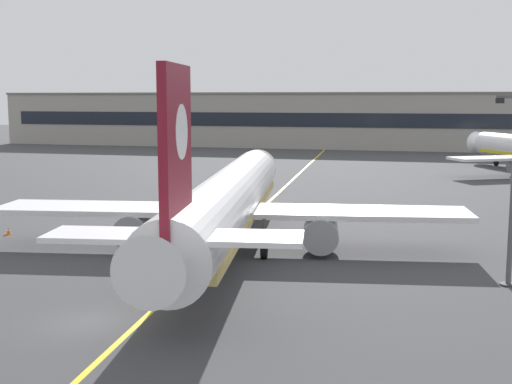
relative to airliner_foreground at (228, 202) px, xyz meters
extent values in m
plane|color=#3D3D3F|center=(-1.86, -15.64, -3.37)|extent=(400.00, 400.00, 0.00)
cube|color=yellow|center=(-1.86, 14.36, -3.37)|extent=(13.58, 179.53, 0.01)
cylinder|color=white|center=(-0.02, 0.15, 0.13)|extent=(9.32, 36.15, 3.80)
cone|color=white|center=(-3.00, 19.21, 0.13)|extent=(3.97, 3.13, 3.61)
cone|color=white|center=(2.97, -19.02, 0.53)|extent=(3.25, 3.21, 2.85)
cube|color=#DBBC66|center=(-0.02, 0.15, -0.91)|extent=(8.80, 33.30, 0.44)
cube|color=black|center=(-2.71, 17.34, 0.80)|extent=(2.99, 1.53, 0.60)
cube|color=white|center=(-0.12, 0.74, -0.72)|extent=(32.36, 9.69, 0.36)
cylinder|color=gray|center=(-6.09, -1.21, -1.94)|extent=(2.83, 3.91, 2.30)
cylinder|color=black|center=(-6.37, 0.62, -1.94)|extent=(1.96, 0.48, 1.95)
cylinder|color=gray|center=(6.16, 0.71, -1.94)|extent=(2.83, 3.91, 2.30)
cylinder|color=black|center=(5.88, 2.54, -1.94)|extent=(1.96, 0.48, 1.95)
cube|color=maroon|center=(2.42, -15.47, 4.68)|extent=(1.14, 4.80, 7.20)
cylinder|color=white|center=(2.37, -15.17, 5.40)|extent=(0.81, 2.44, 2.40)
cube|color=white|center=(2.51, -16.06, 0.99)|extent=(11.30, 4.47, 0.24)
cylinder|color=#4C4C51|center=(-2.26, 14.47, -1.89)|extent=(0.24, 0.24, 1.60)
cylinder|color=black|center=(-2.26, 14.47, -2.92)|extent=(0.53, 0.95, 0.90)
cylinder|color=#4C4C51|center=(-2.28, -2.23, -1.59)|extent=(0.24, 0.24, 1.60)
cylinder|color=black|center=(-2.28, -2.23, -2.72)|extent=(0.60, 1.35, 1.30)
cylinder|color=#4C4C51|center=(2.86, -1.43, -1.59)|extent=(0.24, 0.24, 1.60)
cylinder|color=black|center=(2.86, -1.43, -2.72)|extent=(0.60, 1.35, 1.30)
cone|color=white|center=(20.46, 69.36, -0.13)|extent=(4.09, 3.73, 3.34)
cube|color=black|center=(21.32, 67.83, 0.48)|extent=(2.80, 2.18, 0.56)
cylinder|color=#4C4C51|center=(22.64, 65.49, -2.00)|extent=(0.22, 0.22, 1.48)
cylinder|color=black|center=(22.64, 65.49, -2.95)|extent=(0.73, 0.91, 0.83)
cylinder|color=#333338|center=(17.36, -4.12, -3.32)|extent=(0.90, 0.90, 0.10)
cube|color=black|center=(16.46, -4.12, 6.71)|extent=(0.44, 0.36, 0.28)
cone|color=orange|center=(1.75, 15.17, -3.09)|extent=(0.36, 0.36, 0.55)
cylinder|color=white|center=(1.75, 15.17, -3.07)|extent=(0.23, 0.23, 0.07)
cube|color=orange|center=(1.75, 15.17, -3.35)|extent=(0.44, 0.44, 0.03)
cone|color=orange|center=(-17.72, 1.23, -3.09)|extent=(0.36, 0.36, 0.55)
cylinder|color=white|center=(-17.72, 1.23, -3.07)|extent=(0.23, 0.23, 0.07)
cube|color=orange|center=(-17.72, 1.23, -3.35)|extent=(0.44, 0.44, 0.03)
cube|color=#9E998E|center=(3.28, 96.71, 2.10)|extent=(164.58, 12.00, 10.95)
cube|color=black|center=(3.28, 90.66, 2.50)|extent=(157.99, 0.12, 2.80)
cube|color=slate|center=(3.28, 96.71, 7.78)|extent=(164.98, 12.40, 0.40)
camera|label=1|loc=(13.01, -42.55, 6.85)|focal=47.42mm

